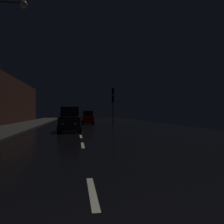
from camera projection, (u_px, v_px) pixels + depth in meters
ground at (79, 128)px, 26.49m from camera, size 26.19×84.00×0.02m
sidewalk_left at (14, 128)px, 25.47m from camera, size 4.40×84.00×0.15m
lane_centerline at (82, 140)px, 15.26m from camera, size 0.16×23.22×0.01m
traffic_light_far_right at (113, 98)px, 32.38m from camera, size 0.34×0.47×4.98m
streetlamp_overhead at (6, 50)px, 13.97m from camera, size 1.70×0.44×8.30m
car_approaching_headlights at (70, 120)px, 21.82m from camera, size 2.03×4.40×2.22m
car_distant_taillights at (88, 118)px, 34.71m from camera, size 1.76×3.81×1.92m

